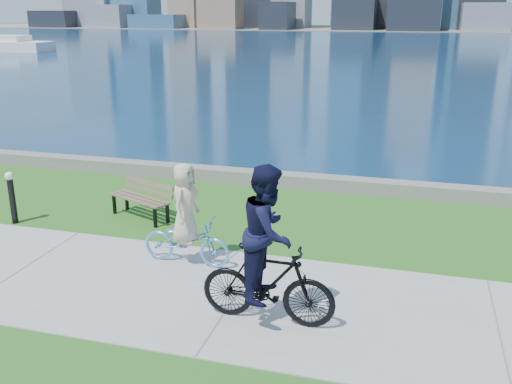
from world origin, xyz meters
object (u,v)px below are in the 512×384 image
bollard_lamp (12,194)px  cyclist_woman (186,227)px  park_bench (143,196)px  cyclist_man (268,259)px

bollard_lamp → cyclist_woman: (4.44, -0.93, 0.06)m
bollard_lamp → cyclist_woman: 4.54m
park_bench → bollard_lamp: (-2.54, -1.11, 0.16)m
cyclist_woman → cyclist_man: (1.94, -1.57, 0.31)m
cyclist_woman → cyclist_man: cyclist_man is taller
park_bench → cyclist_woman: size_ratio=0.88×
bollard_lamp → cyclist_woman: size_ratio=0.61×
bollard_lamp → cyclist_woman: cyclist_woman is taller
park_bench → cyclist_woman: 2.80m
bollard_lamp → cyclist_man: (6.38, -2.51, 0.37)m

